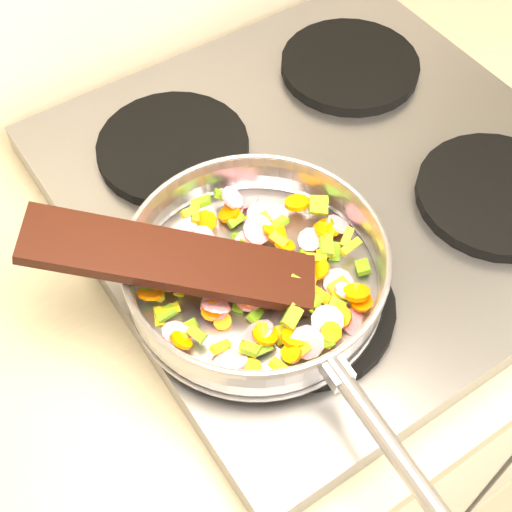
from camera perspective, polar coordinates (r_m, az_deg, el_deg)
cooktop at (r=0.90m, az=5.83°, el=5.60°), size 0.60×0.60×0.04m
grate_fl at (r=0.76m, az=3.97°, el=-4.10°), size 0.19×0.19×0.02m
grate_fr at (r=0.89m, az=18.67°, el=4.66°), size 0.19×0.19×0.02m
grate_bl at (r=0.90m, az=-6.65°, el=8.60°), size 0.19×0.19×0.02m
grate_br at (r=1.02m, az=7.52°, el=14.86°), size 0.19×0.19×0.02m
saute_pan at (r=0.73m, az=0.10°, el=-1.05°), size 0.31×0.48×0.06m
vegetable_heap at (r=0.75m, az=-0.16°, el=-1.41°), size 0.25×0.24×0.05m
wooden_spatula at (r=0.71m, az=-6.72°, el=-0.28°), size 0.27×0.22×0.09m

